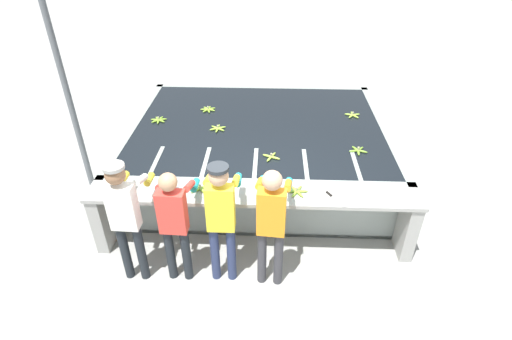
# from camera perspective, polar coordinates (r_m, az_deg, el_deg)

# --- Properties ---
(ground_plane) EXTENTS (80.00, 80.00, 0.00)m
(ground_plane) POSITION_cam_1_polar(r_m,az_deg,el_deg) (5.47, -0.51, -12.58)
(ground_plane) COLOR #999993
(ground_plane) RESTS_ON ground
(wash_tank) EXTENTS (4.25, 3.44, 0.92)m
(wash_tank) POSITION_cam_1_polar(r_m,az_deg,el_deg) (6.89, 0.32, 3.05)
(wash_tank) COLOR gray
(wash_tank) RESTS_ON ground
(work_ledge) EXTENTS (4.25, 0.45, 0.92)m
(work_ledge) POSITION_cam_1_polar(r_m,az_deg,el_deg) (5.20, -0.43, -5.85)
(work_ledge) COLOR #9E9E99
(work_ledge) RESTS_ON ground
(worker_0) EXTENTS (0.42, 0.72, 1.68)m
(worker_0) POSITION_cam_1_polar(r_m,az_deg,el_deg) (4.82, -18.19, -5.71)
(worker_0) COLOR #1E2328
(worker_0) RESTS_ON ground
(worker_1) EXTENTS (0.42, 0.71, 1.57)m
(worker_1) POSITION_cam_1_polar(r_m,az_deg,el_deg) (4.74, -11.61, -6.72)
(worker_1) COLOR #1E2328
(worker_1) RESTS_ON ground
(worker_2) EXTENTS (0.40, 0.72, 1.67)m
(worker_2) POSITION_cam_1_polar(r_m,az_deg,el_deg) (4.59, -5.00, -6.14)
(worker_2) COLOR navy
(worker_2) RESTS_ON ground
(worker_3) EXTENTS (0.45, 0.73, 1.65)m
(worker_3) POSITION_cam_1_polar(r_m,az_deg,el_deg) (4.55, 2.22, -6.95)
(worker_3) COLOR #38383D
(worker_3) RESTS_ON ground
(banana_bunch_floating_0) EXTENTS (0.27, 0.27, 0.08)m
(banana_bunch_floating_0) POSITION_cam_1_polar(r_m,az_deg,el_deg) (5.75, 2.20, 1.90)
(banana_bunch_floating_0) COLOR #9EC642
(banana_bunch_floating_0) RESTS_ON wash_tank
(banana_bunch_floating_1) EXTENTS (0.28, 0.28, 0.08)m
(banana_bunch_floating_1) POSITION_cam_1_polar(r_m,az_deg,el_deg) (5.50, -5.31, 0.16)
(banana_bunch_floating_1) COLOR #8CB738
(banana_bunch_floating_1) RESTS_ON wash_tank
(banana_bunch_floating_2) EXTENTS (0.28, 0.27, 0.08)m
(banana_bunch_floating_2) POSITION_cam_1_polar(r_m,az_deg,el_deg) (6.09, 14.39, 2.73)
(banana_bunch_floating_2) COLOR #75A333
(banana_bunch_floating_2) RESTS_ON wash_tank
(banana_bunch_floating_3) EXTENTS (0.28, 0.28, 0.08)m
(banana_bunch_floating_3) POSITION_cam_1_polar(r_m,az_deg,el_deg) (7.23, -6.85, 8.60)
(banana_bunch_floating_3) COLOR #8CB738
(banana_bunch_floating_3) RESTS_ON wash_tank
(banana_bunch_floating_4) EXTENTS (0.28, 0.26, 0.08)m
(banana_bunch_floating_4) POSITION_cam_1_polar(r_m,az_deg,el_deg) (7.17, 13.63, 7.64)
(banana_bunch_floating_4) COLOR #9EC642
(banana_bunch_floating_4) RESTS_ON wash_tank
(banana_bunch_floating_5) EXTENTS (0.27, 0.28, 0.08)m
(banana_bunch_floating_5) POSITION_cam_1_polar(r_m,az_deg,el_deg) (6.55, -5.49, 5.95)
(banana_bunch_floating_5) COLOR #93BC3D
(banana_bunch_floating_5) RESTS_ON wash_tank
(banana_bunch_floating_6) EXTENTS (0.28, 0.28, 0.08)m
(banana_bunch_floating_6) POSITION_cam_1_polar(r_m,az_deg,el_deg) (7.00, -13.75, 6.96)
(banana_bunch_floating_6) COLOR #7FAD33
(banana_bunch_floating_6) RESTS_ON wash_tank
(banana_bunch_ledge_0) EXTENTS (0.28, 0.26, 0.08)m
(banana_bunch_ledge_0) POSITION_cam_1_polar(r_m,az_deg,el_deg) (5.07, 5.84, -3.04)
(banana_bunch_ledge_0) COLOR #8CB738
(banana_bunch_ledge_0) RESTS_ON work_ledge
(banana_bunch_ledge_1) EXTENTS (0.24, 0.24, 0.08)m
(banana_bunch_ledge_1) POSITION_cam_1_polar(r_m,az_deg,el_deg) (5.14, -7.97, -2.62)
(banana_bunch_ledge_1) COLOR #8CB738
(banana_bunch_ledge_1) RESTS_ON work_ledge
(knife_0) EXTENTS (0.21, 0.31, 0.02)m
(knife_0) POSITION_cam_1_polar(r_m,az_deg,el_deg) (5.06, 10.87, -3.78)
(knife_0) COLOR silver
(knife_0) RESTS_ON work_ledge
(support_post_left) EXTENTS (0.09, 0.09, 3.20)m
(support_post_left) POSITION_cam_1_polar(r_m,az_deg,el_deg) (6.55, -25.21, 9.33)
(support_post_left) COLOR slate
(support_post_left) RESTS_ON ground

